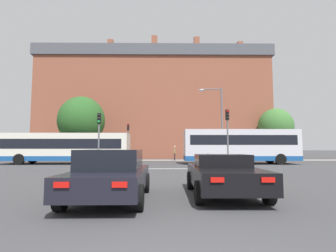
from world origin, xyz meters
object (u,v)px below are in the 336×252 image
object	(u,v)px
bus_crossing_trailing	(66,148)
traffic_light_near_right	(228,129)
traffic_light_far_left	(128,136)
car_saloon_left	(111,174)
street_lamp_junction	(218,117)
pedestrian_waiting	(175,152)
traffic_light_far_right	(208,140)
bus_crossing_lead	(240,146)
traffic_light_near_left	(99,131)
pedestrian_walking_east	(95,153)
car_roadster_right	(223,175)

from	to	relation	value
bus_crossing_trailing	traffic_light_near_right	bearing A→B (deg)	-110.00
traffic_light_far_left	car_saloon_left	bearing A→B (deg)	-83.01
bus_crossing_trailing	traffic_light_far_left	bearing A→B (deg)	-34.24
street_lamp_junction	traffic_light_near_right	bearing A→B (deg)	-91.01
traffic_light_near_right	pedestrian_waiting	distance (m)	13.54
bus_crossing_trailing	traffic_light_far_left	distance (m)	8.86
traffic_light_far_left	bus_crossing_trailing	bearing A→B (deg)	-124.24
traffic_light_near_right	traffic_light_far_right	bearing A→B (deg)	87.45
bus_crossing_lead	pedestrian_waiting	distance (m)	9.83
bus_crossing_lead	traffic_light_near_left	distance (m)	13.45
pedestrian_walking_east	traffic_light_near_left	bearing A→B (deg)	-46.84
car_saloon_left	traffic_light_near_left	xyz separation A→B (m)	(-3.44, 12.07, 2.06)
car_saloon_left	traffic_light_far_left	xyz separation A→B (m)	(-3.04, 24.79, 2.27)
car_saloon_left	pedestrian_waiting	bearing A→B (deg)	83.10
traffic_light_far_left	pedestrian_waiting	xyz separation A→B (m)	(5.81, 0.46, -1.93)
traffic_light_near_right	traffic_light_near_left	world-z (taller)	traffic_light_near_right
bus_crossing_lead	street_lamp_junction	bearing A→B (deg)	117.14
bus_crossing_trailing	traffic_light_near_right	distance (m)	15.33
traffic_light_near_left	traffic_light_far_left	size ratio (longest dim) A/B	0.92
car_saloon_left	bus_crossing_lead	size ratio (longest dim) A/B	0.41
traffic_light_far_left	car_roadster_right	bearing A→B (deg)	-75.00
car_roadster_right	street_lamp_junction	world-z (taller)	street_lamp_junction
bus_crossing_lead	car_roadster_right	bearing A→B (deg)	162.22
street_lamp_junction	pedestrian_walking_east	xyz separation A→B (m)	(-13.97, 10.01, -3.43)
traffic_light_far_left	pedestrian_walking_east	xyz separation A→B (m)	(-4.48, 1.54, -2.07)
bus_crossing_lead	pedestrian_waiting	size ratio (longest dim) A/B	5.94
bus_crossing_trailing	street_lamp_junction	bearing A→B (deg)	-94.91
traffic_light_far_left	street_lamp_junction	size ratio (longest dim) A/B	0.63
car_roadster_right	car_saloon_left	bearing A→B (deg)	-167.62
car_saloon_left	traffic_light_far_left	world-z (taller)	traffic_light_far_left
traffic_light_far_left	traffic_light_near_right	bearing A→B (deg)	-52.89
car_roadster_right	traffic_light_far_right	size ratio (longest dim) A/B	1.19
bus_crossing_trailing	pedestrian_waiting	xyz separation A→B (m)	(10.73, 7.69, -0.48)
traffic_light_near_right	pedestrian_walking_east	size ratio (longest dim) A/B	2.76
traffic_light_near_left	car_roadster_right	bearing A→B (deg)	-58.88
traffic_light_near_left	bus_crossing_trailing	bearing A→B (deg)	129.43
car_roadster_right	traffic_light_near_left	world-z (taller)	traffic_light_near_left
traffic_light_far_right	pedestrian_walking_east	distance (m)	14.62
traffic_light_far_right	traffic_light_far_left	xyz separation A→B (m)	(-9.97, 0.06, 0.51)
bus_crossing_trailing	pedestrian_waiting	world-z (taller)	bus_crossing_trailing
street_lamp_junction	pedestrian_walking_east	distance (m)	17.53
traffic_light_far_right	traffic_light_near_right	world-z (taller)	traffic_light_near_right
traffic_light_far_right	traffic_light_near_right	size ratio (longest dim) A/B	0.82
pedestrian_waiting	traffic_light_near_right	bearing A→B (deg)	20.32
bus_crossing_trailing	pedestrian_waiting	bearing A→B (deg)	-54.37
street_lamp_junction	traffic_light_far_right	bearing A→B (deg)	86.73
car_roadster_right	pedestrian_waiting	bearing A→B (deg)	92.05
pedestrian_waiting	pedestrian_walking_east	distance (m)	10.34
traffic_light_near_left	street_lamp_junction	world-z (taller)	street_lamp_junction
bus_crossing_lead	bus_crossing_trailing	distance (m)	16.77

